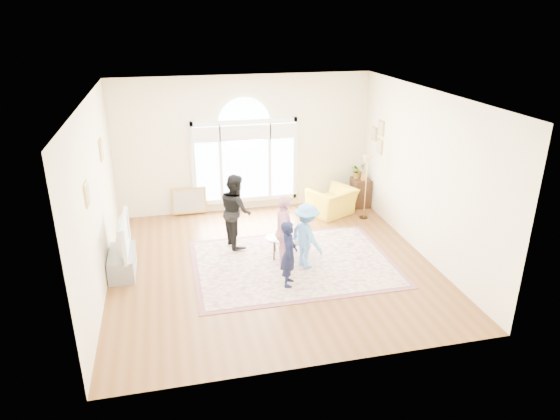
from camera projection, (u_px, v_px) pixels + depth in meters
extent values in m
plane|color=brown|center=(272.00, 264.00, 9.55)|extent=(6.00, 6.00, 0.00)
plane|color=beige|center=(245.00, 145.00, 11.67)|extent=(6.00, 0.00, 6.00)
plane|color=beige|center=(321.00, 262.00, 6.24)|extent=(6.00, 0.00, 6.00)
plane|color=beige|center=(96.00, 199.00, 8.33)|extent=(0.00, 6.00, 6.00)
plane|color=beige|center=(424.00, 174.00, 9.58)|extent=(0.00, 6.00, 6.00)
plane|color=white|center=(271.00, 95.00, 8.36)|extent=(6.00, 6.00, 0.00)
cube|color=white|center=(246.00, 199.00, 12.13)|extent=(2.50, 0.08, 0.10)
cube|color=white|center=(244.00, 122.00, 11.43)|extent=(2.50, 0.08, 0.10)
cube|color=white|center=(193.00, 165.00, 11.53)|extent=(0.10, 0.08, 2.00)
cube|color=white|center=(295.00, 158.00, 12.03)|extent=(0.10, 0.08, 2.00)
cube|color=#C6E2FF|center=(207.00, 164.00, 11.59)|extent=(0.55, 0.02, 1.80)
cube|color=#C6E2FF|center=(282.00, 159.00, 11.97)|extent=(0.55, 0.02, 1.80)
cube|color=#C6E2FF|center=(245.00, 162.00, 11.78)|extent=(1.10, 0.02, 1.80)
cylinder|color=#C6E2FF|center=(244.00, 124.00, 11.44)|extent=(1.20, 0.02, 1.20)
cube|color=white|center=(221.00, 163.00, 11.65)|extent=(0.07, 0.04, 1.80)
cube|color=white|center=(270.00, 160.00, 11.89)|extent=(0.07, 0.04, 1.80)
cube|color=white|center=(206.00, 134.00, 11.25)|extent=(0.65, 0.12, 0.35)
cube|color=white|center=(245.00, 132.00, 11.44)|extent=(1.20, 0.12, 0.35)
cube|color=white|center=(283.00, 130.00, 11.62)|extent=(0.65, 0.12, 0.35)
cube|color=tan|center=(101.00, 150.00, 9.32)|extent=(0.03, 0.34, 0.40)
cube|color=#ADA38E|center=(102.00, 150.00, 9.33)|extent=(0.01, 0.28, 0.34)
cube|color=tan|center=(87.00, 194.00, 7.37)|extent=(0.03, 0.30, 0.36)
cube|color=#ADA38E|center=(88.00, 194.00, 7.37)|extent=(0.01, 0.24, 0.30)
cube|color=tan|center=(381.00, 128.00, 11.26)|extent=(0.03, 0.28, 0.34)
cube|color=#ADA38E|center=(380.00, 128.00, 11.26)|extent=(0.01, 0.22, 0.28)
cube|color=tan|center=(380.00, 147.00, 11.42)|extent=(0.03, 0.28, 0.34)
cube|color=#ADA38E|center=(379.00, 147.00, 11.42)|extent=(0.01, 0.22, 0.28)
cube|color=tan|center=(374.00, 134.00, 11.65)|extent=(0.03, 0.26, 0.32)
cube|color=#ADA38E|center=(374.00, 134.00, 11.65)|extent=(0.01, 0.20, 0.26)
cube|color=beige|center=(293.00, 263.00, 9.58)|extent=(3.60, 2.60, 0.02)
cube|color=#804A50|center=(293.00, 263.00, 9.58)|extent=(3.80, 2.80, 0.01)
cube|color=gray|center=(122.00, 263.00, 9.17)|extent=(0.45, 1.00, 0.42)
imported|color=black|center=(119.00, 236.00, 8.97)|extent=(0.15, 1.17, 0.67)
cube|color=#46B1C4|center=(124.00, 235.00, 8.99)|extent=(0.02, 0.96, 0.55)
ellipsoid|color=silver|center=(291.00, 238.00, 9.69)|extent=(1.13, 0.88, 0.02)
cylinder|color=black|center=(307.00, 244.00, 9.93)|extent=(0.03, 0.03, 0.40)
cylinder|color=black|center=(275.00, 243.00, 9.95)|extent=(0.03, 0.03, 0.40)
cylinder|color=black|center=(307.00, 252.00, 9.59)|extent=(0.03, 0.03, 0.40)
cylinder|color=black|center=(274.00, 251.00, 9.62)|extent=(0.03, 0.03, 0.40)
imported|color=#B2A58C|center=(284.00, 236.00, 9.73)|extent=(0.24, 0.31, 0.03)
imported|color=#B2A58C|center=(295.00, 239.00, 9.62)|extent=(0.32, 0.35, 0.02)
cylinder|color=red|center=(302.00, 233.00, 9.74)|extent=(0.07, 0.07, 0.12)
imported|color=yellow|center=(332.00, 202.00, 11.77)|extent=(1.27, 1.21, 0.64)
cube|color=black|center=(360.00, 192.00, 12.29)|extent=(0.40, 0.50, 0.70)
cylinder|color=black|center=(364.00, 217.00, 11.69)|extent=(0.20, 0.20, 0.02)
cylinder|color=#BD9241|center=(365.00, 191.00, 11.44)|extent=(0.02, 0.02, 1.35)
cone|color=#CCB284|center=(367.00, 160.00, 11.17)|extent=(0.32, 0.32, 0.22)
cylinder|color=white|center=(356.00, 192.00, 12.34)|extent=(0.20, 0.20, 0.70)
imported|color=#33722D|center=(358.00, 171.00, 12.13)|extent=(0.44, 0.41, 0.39)
cube|color=tan|center=(190.00, 214.00, 11.89)|extent=(0.80, 0.14, 0.62)
imported|color=#111635|center=(289.00, 254.00, 8.61)|extent=(0.41, 0.51, 1.20)
imported|color=black|center=(236.00, 210.00, 10.05)|extent=(0.70, 0.83, 1.51)
imported|color=#FAAEC3|center=(284.00, 232.00, 9.24)|extent=(0.48, 0.85, 1.38)
imported|color=#5A98E7|center=(307.00, 236.00, 9.21)|extent=(0.74, 0.93, 1.26)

